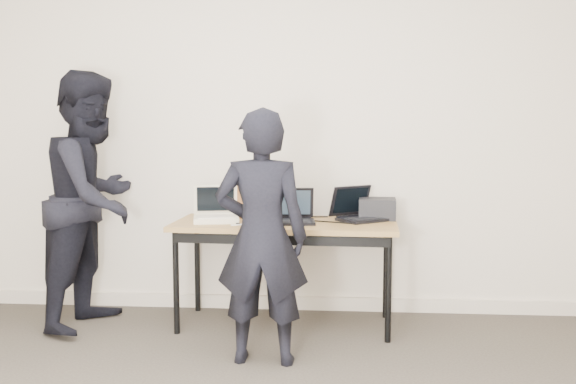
# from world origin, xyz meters

# --- Properties ---
(room) EXTENTS (4.60, 4.60, 2.80)m
(room) POSITION_xyz_m (0.00, 0.00, 1.35)
(room) COLOR #3A342C
(room) RESTS_ON ground
(desk) EXTENTS (1.53, 0.72, 0.72)m
(desk) POSITION_xyz_m (0.06, 1.84, 0.66)
(desk) COLOR olive
(desk) RESTS_ON ground
(laptop_beige) EXTENTS (0.35, 0.35, 0.24)m
(laptop_beige) POSITION_xyz_m (-0.41, 1.86, 0.77)
(laptop_beige) COLOR beige
(laptop_beige) RESTS_ON desk
(laptop_center) EXTENTS (0.32, 0.31, 0.23)m
(laptop_center) POSITION_xyz_m (0.11, 1.84, 0.77)
(laptop_center) COLOR black
(laptop_center) RESTS_ON desk
(laptop_right) EXTENTS (0.43, 0.43, 0.23)m
(laptop_right) POSITION_xyz_m (0.56, 1.98, 0.77)
(laptop_right) COLOR black
(laptop_right) RESTS_ON desk
(leather_satchel) EXTENTS (0.38, 0.23, 0.25)m
(leather_satchel) POSITION_xyz_m (-0.12, 2.07, 0.85)
(leather_satchel) COLOR brown
(leather_satchel) RESTS_ON desk
(tissue) EXTENTS (0.15, 0.12, 0.08)m
(tissue) POSITION_xyz_m (-0.09, 2.07, 1.00)
(tissue) COLOR white
(tissue) RESTS_ON leather_satchel
(equipment_box) EXTENTS (0.26, 0.23, 0.15)m
(equipment_box) POSITION_xyz_m (0.69, 2.03, 0.79)
(equipment_box) COLOR black
(equipment_box) RESTS_ON desk
(power_brick) EXTENTS (0.09, 0.06, 0.03)m
(power_brick) POSITION_xyz_m (-0.16, 1.67, 0.74)
(power_brick) COLOR black
(power_brick) RESTS_ON desk
(cables) EXTENTS (1.15, 0.45, 0.01)m
(cables) POSITION_xyz_m (0.11, 1.85, 0.72)
(cables) COLOR black
(cables) RESTS_ON desk
(person_typist) EXTENTS (0.54, 0.36, 1.47)m
(person_typist) POSITION_xyz_m (-0.02, 1.16, 0.74)
(person_typist) COLOR black
(person_typist) RESTS_ON ground
(person_observer) EXTENTS (0.80, 0.95, 1.73)m
(person_observer) POSITION_xyz_m (-1.24, 1.79, 0.87)
(person_observer) COLOR black
(person_observer) RESTS_ON ground
(baseboard) EXTENTS (4.50, 0.03, 0.10)m
(baseboard) POSITION_xyz_m (0.00, 2.23, 0.05)
(baseboard) COLOR #C2B4A1
(baseboard) RESTS_ON ground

